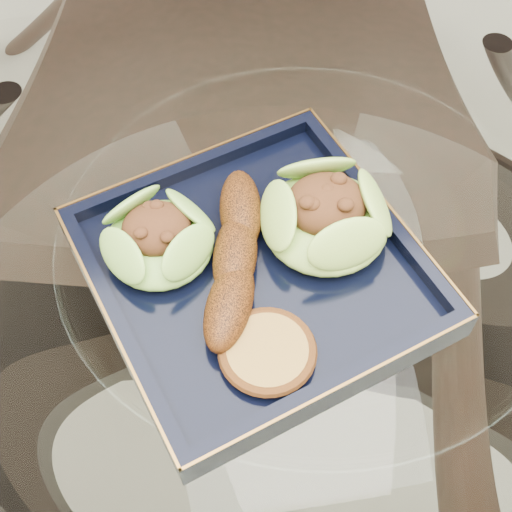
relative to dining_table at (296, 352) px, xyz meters
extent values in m
plane|color=beige|center=(0.00, 0.00, -0.60)|extent=(4.00, 4.00, 0.00)
cylinder|color=white|center=(0.00, 0.00, 0.16)|extent=(1.10, 1.10, 0.01)
torus|color=black|center=(0.00, 0.00, 0.16)|extent=(1.13, 1.13, 0.02)
torus|color=black|center=(0.00, 0.00, -0.48)|extent=(0.81, 0.81, 0.02)
cylinder|color=black|center=(0.28, 0.28, -0.22)|extent=(0.04, 0.04, 0.75)
cylinder|color=black|center=(-0.28, 0.28, -0.22)|extent=(0.04, 0.04, 0.75)
cube|color=black|center=(0.02, 0.39, -0.13)|extent=(0.47, 0.47, 0.04)
cylinder|color=black|center=(-0.18, 0.24, -0.37)|extent=(0.03, 0.03, 0.45)
cylinder|color=black|center=(0.17, 0.19, -0.37)|extent=(0.03, 0.03, 0.45)
cylinder|color=black|center=(-0.14, 0.60, -0.37)|extent=(0.03, 0.03, 0.45)
cylinder|color=black|center=(0.22, 0.55, -0.37)|extent=(0.03, 0.03, 0.45)
cube|color=black|center=(-0.04, 0.00, 0.17)|extent=(0.35, 0.35, 0.02)
ellipsoid|color=#6DA931|center=(-0.13, 0.03, 0.20)|extent=(0.11, 0.11, 0.03)
ellipsoid|color=olive|center=(0.02, 0.03, 0.20)|extent=(0.14, 0.14, 0.04)
ellipsoid|color=#5C2A09|center=(-0.06, 0.00, 0.20)|extent=(0.08, 0.18, 0.03)
cylinder|color=#A98138|center=(-0.05, -0.09, 0.19)|extent=(0.09, 0.09, 0.01)
camera|label=1|loc=(-0.09, -0.34, 0.71)|focal=50.00mm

